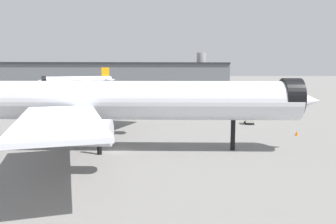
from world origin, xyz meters
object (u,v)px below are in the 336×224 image
object	(u,v)px
baggage_cart_trailing	(249,119)
traffic_cone_near_nose	(297,133)
airliner_far_taxiway	(78,81)
airliner_near_gate	(118,101)

from	to	relation	value
baggage_cart_trailing	traffic_cone_near_nose	distance (m)	12.97
airliner_far_taxiway	baggage_cart_trailing	distance (m)	120.82
airliner_near_gate	baggage_cart_trailing	world-z (taller)	airliner_near_gate
airliner_near_gate	traffic_cone_near_nose	distance (m)	31.46
airliner_near_gate	airliner_far_taxiway	bearing A→B (deg)	108.56
traffic_cone_near_nose	baggage_cart_trailing	bearing A→B (deg)	113.52
airliner_near_gate	baggage_cart_trailing	bearing A→B (deg)	44.05
airliner_far_taxiway	traffic_cone_near_nose	bearing A→B (deg)	94.82
traffic_cone_near_nose	airliner_far_taxiway	bearing A→B (deg)	119.48
airliner_far_taxiway	traffic_cone_near_nose	xyz separation A→B (m)	(65.76, -116.32, -4.82)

